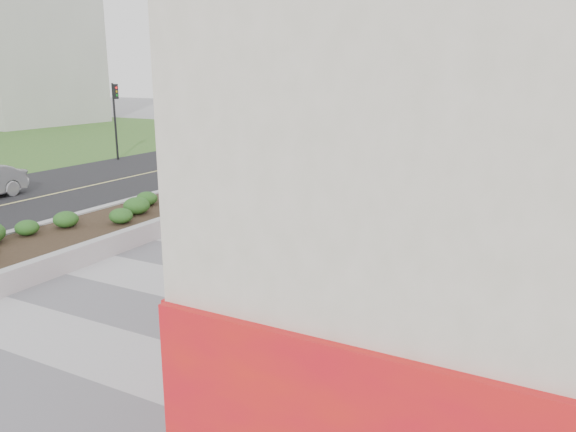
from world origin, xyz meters
name	(u,v)px	position (x,y,z in m)	size (l,w,h in m)	color
ground	(107,360)	(0.00, 0.00, 0.00)	(160.00, 160.00, 0.00)	gray
walkway	(211,299)	(0.00, 3.00, 0.01)	(8.00, 36.00, 0.01)	#A8A8AD
planter	(144,212)	(-5.50, 7.00, 0.42)	(3.00, 18.00, 0.90)	#9E9EA0
street	(12,203)	(-12.00, 7.00, 0.00)	(10.00, 40.00, 0.00)	black
traffic_signal_near	(264,115)	(-7.23, 17.50, 2.76)	(0.33, 0.28, 4.20)	black
traffic_signal_far	(115,110)	(-16.43, 17.00, 2.76)	(0.33, 0.28, 4.20)	black
distant_bldg_north_l	(472,19)	(-5.00, 55.00, 10.00)	(16.00, 12.00, 20.00)	#ADAAA3
manhole_cover	(231,304)	(0.50, 3.00, 0.00)	(0.44, 0.44, 0.01)	#595654
skateboarder	(215,267)	(0.08, 3.06, 0.72)	(0.53, 0.74, 1.42)	beige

